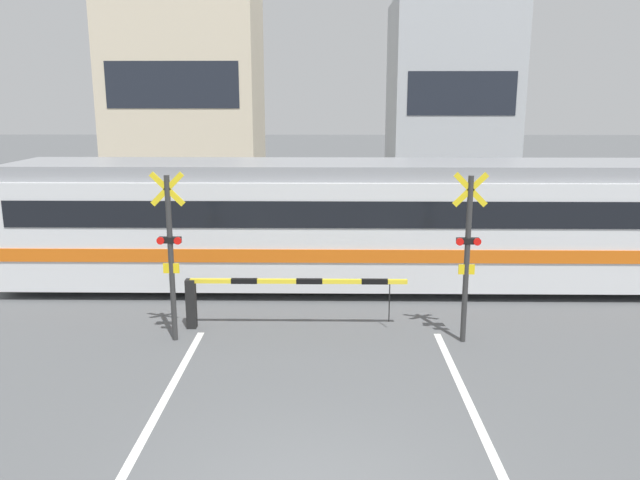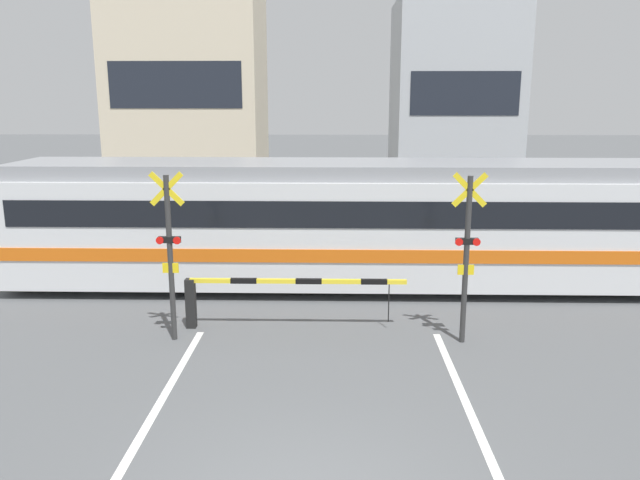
% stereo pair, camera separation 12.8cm
% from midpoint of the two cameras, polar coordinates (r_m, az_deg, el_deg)
% --- Properties ---
extents(rail_track_near, '(50.00, 0.10, 0.08)m').
position_cam_midpoint_polar(rail_track_near, '(15.82, -0.18, -4.74)').
color(rail_track_near, '#5B564C').
rests_on(rail_track_near, ground_plane).
extents(rail_track_far, '(50.00, 0.10, 0.08)m').
position_cam_midpoint_polar(rail_track_far, '(17.19, -0.10, -3.30)').
color(rail_track_far, '#5B564C').
rests_on(rail_track_far, ground_plane).
extents(road_stripe_left, '(0.14, 9.73, 0.01)m').
position_cam_midpoint_polar(road_stripe_left, '(9.27, -17.51, -19.04)').
color(road_stripe_left, white).
rests_on(road_stripe_left, ground_plane).
extents(road_stripe_right, '(0.14, 9.73, 0.01)m').
position_cam_midpoint_polar(road_stripe_right, '(9.13, 15.62, -19.46)').
color(road_stripe_right, white).
rests_on(road_stripe_right, ground_plane).
extents(commuter_train, '(20.88, 2.97, 3.25)m').
position_cam_midpoint_polar(commuter_train, '(16.25, 8.77, 1.76)').
color(commuter_train, silver).
rests_on(commuter_train, ground_plane).
extents(crossing_barrier_near, '(4.69, 0.20, 1.10)m').
position_cam_midpoint_polar(crossing_barrier_near, '(13.32, -6.36, -4.68)').
color(crossing_barrier_near, black).
rests_on(crossing_barrier_near, ground_plane).
extents(crossing_barrier_far, '(4.69, 0.20, 1.10)m').
position_cam_midpoint_polar(crossing_barrier_far, '(19.40, 4.11, 0.91)').
color(crossing_barrier_far, black).
rests_on(crossing_barrier_far, ground_plane).
extents(crossing_signal_left, '(0.68, 0.15, 3.44)m').
position_cam_midpoint_polar(crossing_signal_left, '(12.68, -13.79, -0.83)').
color(crossing_signal_left, '#333333').
rests_on(crossing_signal_left, ground_plane).
extents(crossing_signal_right, '(0.68, 0.15, 3.44)m').
position_cam_midpoint_polar(crossing_signal_right, '(12.55, 13.04, -0.92)').
color(crossing_signal_right, '#333333').
rests_on(crossing_signal_right, ground_plane).
extents(pedestrian, '(0.38, 0.23, 1.79)m').
position_cam_midpoint_polar(pedestrian, '(21.60, -2.85, 2.73)').
color(pedestrian, brown).
rests_on(pedestrian, ground_plane).
extents(building_left_of_street, '(6.77, 5.25, 9.79)m').
position_cam_midpoint_polar(building_left_of_street, '(30.47, -12.24, 12.67)').
color(building_left_of_street, beige).
rests_on(building_left_of_street, ground_plane).
extents(building_right_of_street, '(5.48, 5.25, 9.14)m').
position_cam_midpoint_polar(building_right_of_street, '(30.23, 11.66, 12.08)').
color(building_right_of_street, '#B2B7BC').
rests_on(building_right_of_street, ground_plane).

